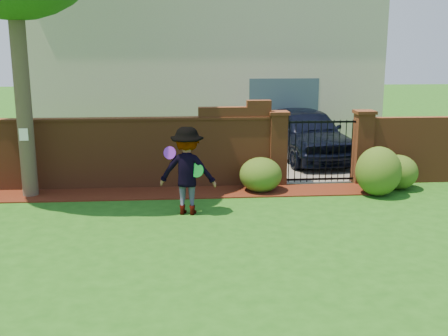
{
  "coord_description": "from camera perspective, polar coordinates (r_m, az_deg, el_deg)",
  "views": [
    {
      "loc": [
        -0.02,
        -9.11,
        3.45
      ],
      "look_at": [
        0.83,
        1.4,
        1.05
      ],
      "focal_mm": 42.86,
      "sensor_mm": 36.0,
      "label": 1
    }
  ],
  "objects": [
    {
      "name": "shrub_right",
      "position": [
        13.88,
        18.07,
        -0.41
      ],
      "size": [
        0.96,
        0.96,
        0.85
      ],
      "primitive_type": "ellipsoid",
      "color": "#244B16",
      "rests_on": "ground"
    },
    {
      "name": "paper_notice",
      "position": [
        12.98,
        -20.6,
        3.36
      ],
      "size": [
        0.2,
        0.01,
        0.28
      ],
      "primitive_type": "cube",
      "color": "white",
      "rests_on": "tree"
    },
    {
      "name": "frisbee_purple",
      "position": [
        11.03,
        -5.8,
        1.62
      ],
      "size": [
        0.28,
        0.16,
        0.27
      ],
      "primitive_type": "cylinder",
      "rotation": [
        1.36,
        0.0,
        -0.34
      ],
      "color": "#7B22D5",
      "rests_on": "man"
    },
    {
      "name": "brick_wall_return",
      "position": [
        14.92,
        21.84,
        1.85
      ],
      "size": [
        4.0,
        0.25,
        1.7
      ],
      "primitive_type": "cube",
      "color": "brown",
      "rests_on": "ground"
    },
    {
      "name": "brick_wall",
      "position": [
        13.5,
        -13.01,
        1.71
      ],
      "size": [
        8.7,
        0.31,
        2.16
      ],
      "color": "brown",
      "rests_on": "ground"
    },
    {
      "name": "pillar_right",
      "position": [
        14.12,
        14.58,
        2.23
      ],
      "size": [
        0.5,
        0.5,
        1.88
      ],
      "color": "brown",
      "rests_on": "ground"
    },
    {
      "name": "iron_gate",
      "position": [
        13.82,
        10.24,
        1.79
      ],
      "size": [
        1.78,
        0.03,
        1.6
      ],
      "color": "black",
      "rests_on": "ground"
    },
    {
      "name": "shrub_middle",
      "position": [
        13.08,
        16.14,
        -0.34
      ],
      "size": [
        1.07,
        1.07,
        1.17
      ],
      "primitive_type": "ellipsoid",
      "color": "#244B16",
      "rests_on": "ground"
    },
    {
      "name": "mulch_bed",
      "position": [
        12.95,
        -8.57,
        -2.71
      ],
      "size": [
        11.1,
        1.08,
        0.03
      ],
      "primitive_type": "cube",
      "color": "#3D150B",
      "rests_on": "ground"
    },
    {
      "name": "pillar_left",
      "position": [
        13.56,
        5.76,
        2.16
      ],
      "size": [
        0.5,
        0.5,
        1.88
      ],
      "color": "brown",
      "rests_on": "ground"
    },
    {
      "name": "man",
      "position": [
        11.11,
        -3.98,
        -0.35
      ],
      "size": [
        1.31,
        0.91,
        1.85
      ],
      "primitive_type": "imported",
      "rotation": [
        0.0,
        0.0,
        2.95
      ],
      "color": "gray",
      "rests_on": "ground"
    },
    {
      "name": "driveway",
      "position": [
        17.81,
        6.88,
        1.57
      ],
      "size": [
        3.2,
        8.0,
        0.01
      ],
      "primitive_type": "cube",
      "color": "slate",
      "rests_on": "ground"
    },
    {
      "name": "shrub_left",
      "position": [
        12.96,
        3.93,
        -0.72
      ],
      "size": [
        1.03,
        1.03,
        0.84
      ],
      "primitive_type": "ellipsoid",
      "color": "#244B16",
      "rests_on": "ground"
    },
    {
      "name": "car",
      "position": [
        16.69,
        9.02,
        3.57
      ],
      "size": [
        2.54,
        4.99,
        1.63
      ],
      "primitive_type": "imported",
      "rotation": [
        0.0,
        0.0,
        0.13
      ],
      "color": "black",
      "rests_on": "ground"
    },
    {
      "name": "house",
      "position": [
        21.13,
        -1.88,
        12.03
      ],
      "size": [
        12.4,
        6.4,
        6.3
      ],
      "color": "beige",
      "rests_on": "ground"
    },
    {
      "name": "ground",
      "position": [
        9.74,
        -4.22,
        -7.98
      ],
      "size": [
        80.0,
        80.0,
        0.01
      ],
      "primitive_type": "cube",
      "color": "#1D5314",
      "rests_on": "ground"
    },
    {
      "name": "frisbee_green",
      "position": [
        10.95,
        -2.94,
        -0.23
      ],
      "size": [
        0.3,
        0.18,
        0.3
      ],
      "primitive_type": "cylinder",
      "rotation": [
        1.43,
        0.0,
        -0.4
      ],
      "color": "green",
      "rests_on": "man"
    }
  ]
}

